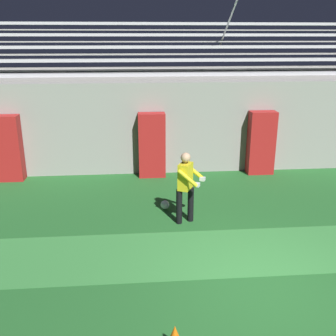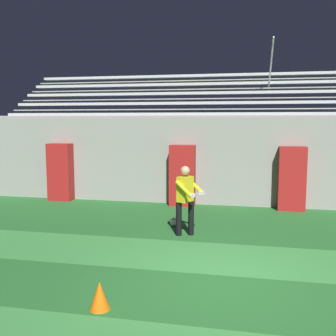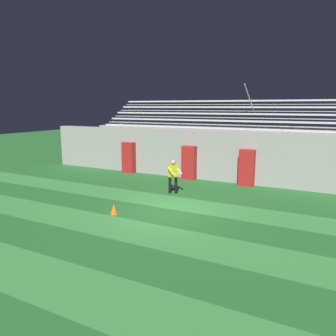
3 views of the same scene
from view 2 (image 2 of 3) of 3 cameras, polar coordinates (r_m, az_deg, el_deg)
ground_plane at (r=6.93m, az=8.01°, el=-16.42°), size 80.00×80.00×0.00m
turf_stripe_far at (r=8.14m, az=8.59°, el=-12.79°), size 28.00×1.82×0.01m
back_wall at (r=12.93m, az=9.90°, el=0.91°), size 24.00×0.60×2.80m
padding_pillar_gate_left at (r=12.60m, az=2.09°, el=-1.10°), size 0.80×0.44×1.95m
padding_pillar_gate_right at (r=12.50m, az=17.54°, el=-1.48°), size 0.80×0.44×1.95m
padding_pillar_far_left at (r=13.92m, az=-15.35°, el=-0.57°), size 0.80×0.44×1.95m
bleacher_stand at (r=15.25m, az=10.17°, el=2.21°), size 18.00×4.05×5.43m
goalkeeper at (r=9.33m, az=2.57°, el=-4.09°), size 0.70×0.72×1.67m
soccer_ball at (r=10.33m, az=0.92°, el=-7.80°), size 0.22×0.22×0.22m
traffic_cone at (r=6.08m, az=-9.89°, el=-17.76°), size 0.30×0.30×0.42m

